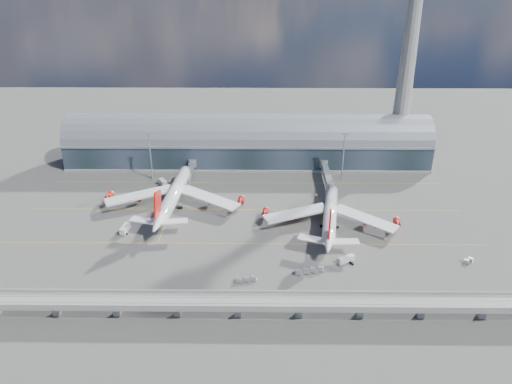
{
  "coord_description": "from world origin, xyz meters",
  "views": [
    {
      "loc": [
        7.26,
        -185.45,
        108.49
      ],
      "look_at": [
        5.28,
        10.0,
        14.0
      ],
      "focal_mm": 35.0,
      "sensor_mm": 36.0,
      "label": 1
    }
  ],
  "objects_px": {
    "service_truck_0": "(125,229)",
    "service_truck_2": "(346,259)",
    "airliner_right": "(330,215)",
    "cargo_train_1": "(310,271)",
    "control_tower": "(407,70)",
    "airliner_left": "(173,195)",
    "cargo_train_2": "(468,261)",
    "floodlight_mast_left": "(150,154)",
    "service_truck_4": "(329,193)",
    "service_truck_3": "(329,231)",
    "service_truck_1": "(161,216)",
    "cargo_train_0": "(246,279)",
    "service_truck_5": "(163,183)",
    "floodlight_mast_right": "(343,155)"
  },
  "relations": [
    {
      "from": "airliner_right",
      "to": "airliner_left",
      "type": "bearing_deg",
      "value": 175.47
    },
    {
      "from": "service_truck_1",
      "to": "service_truck_5",
      "type": "bearing_deg",
      "value": 27.39
    },
    {
      "from": "service_truck_0",
      "to": "service_truck_2",
      "type": "height_order",
      "value": "service_truck_0"
    },
    {
      "from": "control_tower",
      "to": "airliner_left",
      "type": "relative_size",
      "value": 1.48
    },
    {
      "from": "service_truck_4",
      "to": "cargo_train_0",
      "type": "xyz_separation_m",
      "value": [
        -38.7,
        -71.36,
        -0.46
      ]
    },
    {
      "from": "service_truck_2",
      "to": "service_truck_4",
      "type": "xyz_separation_m",
      "value": [
        0.61,
        58.67,
        0.06
      ]
    },
    {
      "from": "airliner_left",
      "to": "cargo_train_1",
      "type": "height_order",
      "value": "airliner_left"
    },
    {
      "from": "floodlight_mast_right",
      "to": "airliner_left",
      "type": "xyz_separation_m",
      "value": [
        -83.41,
        -32.61,
        -7.56
      ]
    },
    {
      "from": "service_truck_4",
      "to": "service_truck_5",
      "type": "height_order",
      "value": "service_truck_5"
    },
    {
      "from": "control_tower",
      "to": "service_truck_4",
      "type": "relative_size",
      "value": 20.78
    },
    {
      "from": "service_truck_5",
      "to": "cargo_train_1",
      "type": "bearing_deg",
      "value": -80.17
    },
    {
      "from": "floodlight_mast_left",
      "to": "control_tower",
      "type": "bearing_deg",
      "value": 11.72
    },
    {
      "from": "cargo_train_1",
      "to": "airliner_left",
      "type": "bearing_deg",
      "value": 64.95
    },
    {
      "from": "cargo_train_1",
      "to": "service_truck_4",
      "type": "bearing_deg",
      "value": 3.68
    },
    {
      "from": "floodlight_mast_right",
      "to": "control_tower",
      "type": "bearing_deg",
      "value": 38.66
    },
    {
      "from": "service_truck_4",
      "to": "cargo_train_0",
      "type": "distance_m",
      "value": 81.18
    },
    {
      "from": "service_truck_5",
      "to": "service_truck_2",
      "type": "bearing_deg",
      "value": -71.91
    },
    {
      "from": "control_tower",
      "to": "airliner_right",
      "type": "xyz_separation_m",
      "value": [
        -47.42,
        -77.36,
        -46.44
      ]
    },
    {
      "from": "service_truck_3",
      "to": "service_truck_2",
      "type": "bearing_deg",
      "value": -48.17
    },
    {
      "from": "service_truck_1",
      "to": "cargo_train_2",
      "type": "bearing_deg",
      "value": -86.86
    },
    {
      "from": "service_truck_0",
      "to": "cargo_train_0",
      "type": "bearing_deg",
      "value": -26.13
    },
    {
      "from": "control_tower",
      "to": "airliner_right",
      "type": "distance_m",
      "value": 101.93
    },
    {
      "from": "control_tower",
      "to": "floodlight_mast_left",
      "type": "height_order",
      "value": "control_tower"
    },
    {
      "from": "airliner_left",
      "to": "service_truck_4",
      "type": "bearing_deg",
      "value": 13.86
    },
    {
      "from": "airliner_right",
      "to": "cargo_train_0",
      "type": "xyz_separation_m",
      "value": [
        -35.3,
        -41.63,
        -4.26
      ]
    },
    {
      "from": "service_truck_3",
      "to": "cargo_train_1",
      "type": "height_order",
      "value": "service_truck_3"
    },
    {
      "from": "airliner_right",
      "to": "service_truck_5",
      "type": "height_order",
      "value": "airliner_right"
    },
    {
      "from": "control_tower",
      "to": "airliner_right",
      "type": "bearing_deg",
      "value": -121.51
    },
    {
      "from": "service_truck_0",
      "to": "cargo_train_2",
      "type": "bearing_deg",
      "value": -1.67
    },
    {
      "from": "airliner_right",
      "to": "cargo_train_1",
      "type": "relative_size",
      "value": 5.59
    },
    {
      "from": "airliner_right",
      "to": "service_truck_4",
      "type": "relative_size",
      "value": 12.73
    },
    {
      "from": "cargo_train_0",
      "to": "cargo_train_1",
      "type": "xyz_separation_m",
      "value": [
        23.53,
        5.59,
        0.04
      ]
    },
    {
      "from": "service_truck_1",
      "to": "cargo_train_1",
      "type": "bearing_deg",
      "value": -104.99
    },
    {
      "from": "airliner_left",
      "to": "service_truck_1",
      "type": "relative_size",
      "value": 12.22
    },
    {
      "from": "airliner_right",
      "to": "cargo_train_2",
      "type": "distance_m",
      "value": 57.87
    },
    {
      "from": "airliner_left",
      "to": "cargo_train_1",
      "type": "relative_size",
      "value": 6.18
    },
    {
      "from": "airliner_left",
      "to": "service_truck_0",
      "type": "height_order",
      "value": "airliner_left"
    },
    {
      "from": "control_tower",
      "to": "airliner_left",
      "type": "height_order",
      "value": "control_tower"
    },
    {
      "from": "service_truck_0",
      "to": "service_truck_2",
      "type": "distance_m",
      "value": 93.67
    },
    {
      "from": "floodlight_mast_left",
      "to": "service_truck_5",
      "type": "distance_m",
      "value": 16.51
    },
    {
      "from": "airliner_right",
      "to": "service_truck_3",
      "type": "height_order",
      "value": "airliner_right"
    },
    {
      "from": "control_tower",
      "to": "floodlight_mast_right",
      "type": "height_order",
      "value": "control_tower"
    },
    {
      "from": "service_truck_2",
      "to": "cargo_train_1",
      "type": "bearing_deg",
      "value": 86.56
    },
    {
      "from": "service_truck_2",
      "to": "cargo_train_2",
      "type": "xyz_separation_m",
      "value": [
        47.39,
        0.46,
        -0.53
      ]
    },
    {
      "from": "cargo_train_0",
      "to": "control_tower",
      "type": "bearing_deg",
      "value": -21.75
    },
    {
      "from": "service_truck_2",
      "to": "service_truck_5",
      "type": "height_order",
      "value": "service_truck_5"
    },
    {
      "from": "airliner_right",
      "to": "service_truck_1",
      "type": "bearing_deg",
      "value": -175.3
    },
    {
      "from": "service_truck_3",
      "to": "service_truck_4",
      "type": "height_order",
      "value": "service_truck_3"
    },
    {
      "from": "cargo_train_1",
      "to": "service_truck_1",
      "type": "bearing_deg",
      "value": 73.41
    },
    {
      "from": "control_tower",
      "to": "service_truck_1",
      "type": "xyz_separation_m",
      "value": [
        -122.25,
        -72.06,
        -50.11
      ]
    }
  ]
}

